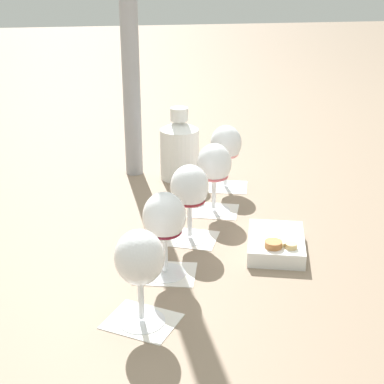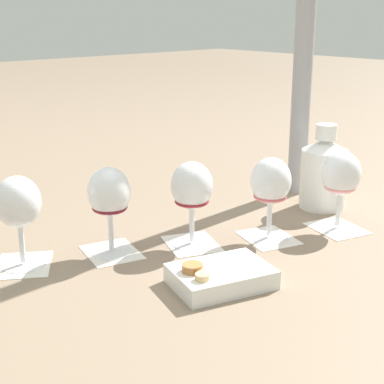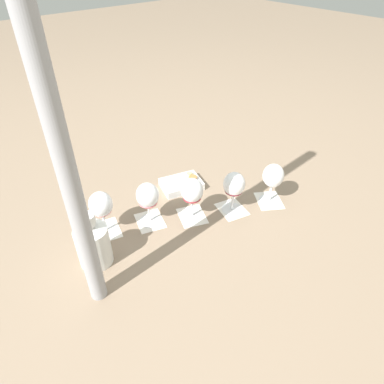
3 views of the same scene
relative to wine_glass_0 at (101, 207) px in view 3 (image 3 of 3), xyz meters
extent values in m
plane|color=#7F6B56|center=(0.27, -0.13, -0.11)|extent=(8.00, 8.00, 0.00)
cube|color=silver|center=(0.00, 0.00, -0.10)|extent=(0.12, 0.13, 0.00)
cube|color=silver|center=(0.14, -0.06, -0.10)|extent=(0.12, 0.13, 0.00)
cube|color=silver|center=(0.28, -0.13, -0.10)|extent=(0.13, 0.14, 0.00)
cube|color=silver|center=(0.41, -0.20, -0.10)|extent=(0.11, 0.13, 0.00)
cube|color=silver|center=(0.55, -0.26, -0.10)|extent=(0.14, 0.14, 0.00)
cylinder|color=white|center=(0.00, 0.00, -0.10)|extent=(0.07, 0.07, 0.01)
cylinder|color=white|center=(0.00, 0.00, -0.06)|extent=(0.01, 0.01, 0.07)
ellipsoid|color=white|center=(0.00, 0.00, 0.01)|extent=(0.08, 0.08, 0.09)
ellipsoid|color=pink|center=(0.00, 0.00, -0.02)|extent=(0.06, 0.06, 0.03)
cylinder|color=white|center=(0.14, -0.06, -0.10)|extent=(0.07, 0.07, 0.01)
cylinder|color=white|center=(0.14, -0.06, -0.06)|extent=(0.01, 0.01, 0.07)
ellipsoid|color=white|center=(0.14, -0.06, 0.01)|extent=(0.08, 0.08, 0.09)
ellipsoid|color=#DA5F69|center=(0.14, -0.06, -0.02)|extent=(0.06, 0.06, 0.02)
cylinder|color=white|center=(0.28, -0.13, -0.10)|extent=(0.07, 0.07, 0.01)
cylinder|color=white|center=(0.28, -0.13, -0.06)|extent=(0.01, 0.01, 0.07)
ellipsoid|color=white|center=(0.28, -0.13, 0.01)|extent=(0.08, 0.08, 0.09)
ellipsoid|color=maroon|center=(0.28, -0.13, -0.02)|extent=(0.06, 0.06, 0.02)
cylinder|color=white|center=(0.41, -0.20, -0.10)|extent=(0.07, 0.07, 0.01)
cylinder|color=white|center=(0.41, -0.20, -0.06)|extent=(0.01, 0.01, 0.07)
ellipsoid|color=white|center=(0.41, -0.20, 0.01)|extent=(0.08, 0.08, 0.09)
ellipsoid|color=maroon|center=(0.41, -0.20, -0.02)|extent=(0.06, 0.06, 0.02)
cylinder|color=white|center=(0.55, -0.26, -0.10)|extent=(0.07, 0.07, 0.01)
cylinder|color=white|center=(0.55, -0.26, -0.06)|extent=(0.01, 0.01, 0.07)
ellipsoid|color=white|center=(0.55, -0.26, 0.01)|extent=(0.08, 0.08, 0.09)
ellipsoid|color=#460E1D|center=(0.55, -0.26, -0.01)|extent=(0.06, 0.06, 0.03)
cylinder|color=white|center=(-0.09, -0.10, -0.04)|extent=(0.10, 0.10, 0.13)
cone|color=white|center=(-0.09, -0.10, 0.04)|extent=(0.10, 0.10, 0.02)
cylinder|color=white|center=(-0.09, -0.10, 0.06)|extent=(0.04, 0.04, 0.03)
cube|color=white|center=(0.35, 0.02, -0.09)|extent=(0.18, 0.15, 0.03)
cylinder|color=#B2703D|center=(0.39, 0.01, -0.07)|extent=(0.03, 0.03, 0.01)
cylinder|color=beige|center=(0.39, 0.02, -0.07)|extent=(0.02, 0.02, 0.01)
cylinder|color=#DBB775|center=(0.40, 0.04, -0.07)|extent=(0.02, 0.02, 0.01)
cylinder|color=#99999E|center=(-0.14, -0.22, 0.44)|extent=(0.04, 0.04, 1.09)
camera|label=1|loc=(1.34, -0.31, 0.43)|focal=55.00mm
camera|label=2|loc=(0.95, 0.63, 0.32)|focal=55.00mm
camera|label=3|loc=(-0.33, -0.83, 0.70)|focal=32.00mm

